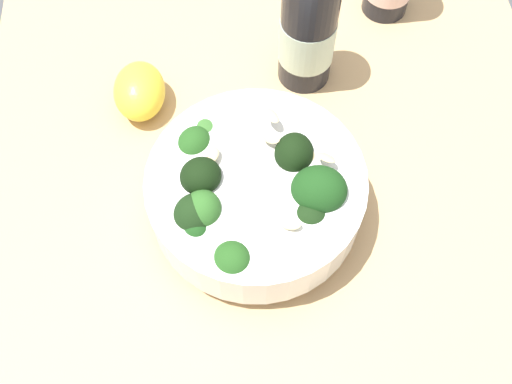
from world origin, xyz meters
TOP-DOWN VIEW (x-y plane):
  - ground_plane at (0.00, 0.00)cm, footprint 59.26×59.26cm
  - bowl_of_broccoli at (-2.56, -2.32)cm, footprint 19.25×19.25cm
  - lemon_wedge at (-13.17, 11.39)cm, footprint 5.47×7.04cm
  - bottle_short at (4.19, 14.09)cm, footprint 5.70×5.70cm

SIDE VIEW (x-z plane):
  - ground_plane at x=0.00cm, z-range -4.19..0.00cm
  - lemon_wedge at x=-13.17cm, z-range 0.00..4.60cm
  - bowl_of_broccoli at x=-2.56cm, z-range -0.32..8.98cm
  - bottle_short at x=4.19cm, z-range -1.07..14.81cm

